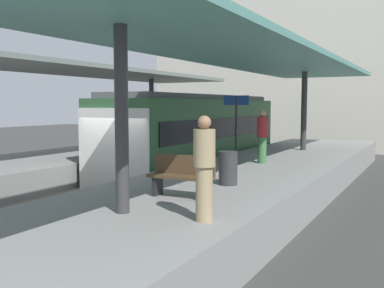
{
  "coord_description": "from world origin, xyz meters",
  "views": [
    {
      "loc": [
        8.56,
        -11.25,
        2.9
      ],
      "look_at": [
        0.82,
        3.31,
        1.46
      ],
      "focal_mm": 42.3,
      "sensor_mm": 36.0,
      "label": 1
    }
  ],
  "objects_px": {
    "litter_bin": "(228,168)",
    "passenger_mid_platform": "(95,128)",
    "platform_bench": "(182,175)",
    "passenger_far_end": "(204,167)",
    "commuter_train": "(196,133)",
    "passenger_near_bench": "(262,136)",
    "platform_sign": "(236,113)"
  },
  "relations": [
    {
      "from": "litter_bin",
      "to": "passenger_mid_platform",
      "type": "height_order",
      "value": "passenger_mid_platform"
    },
    {
      "from": "platform_bench",
      "to": "passenger_far_end",
      "type": "distance_m",
      "value": 2.02
    },
    {
      "from": "commuter_train",
      "to": "passenger_near_bench",
      "type": "bearing_deg",
      "value": -33.68
    },
    {
      "from": "litter_bin",
      "to": "passenger_mid_platform",
      "type": "relative_size",
      "value": 0.48
    },
    {
      "from": "commuter_train",
      "to": "passenger_mid_platform",
      "type": "distance_m",
      "value": 5.0
    },
    {
      "from": "commuter_train",
      "to": "passenger_far_end",
      "type": "height_order",
      "value": "commuter_train"
    },
    {
      "from": "platform_sign",
      "to": "litter_bin",
      "type": "distance_m",
      "value": 4.75
    },
    {
      "from": "passenger_mid_platform",
      "to": "litter_bin",
      "type": "bearing_deg",
      "value": -33.88
    },
    {
      "from": "passenger_near_bench",
      "to": "passenger_mid_platform",
      "type": "relative_size",
      "value": 1.04
    },
    {
      "from": "litter_bin",
      "to": "platform_sign",
      "type": "bearing_deg",
      "value": 110.16
    },
    {
      "from": "platform_bench",
      "to": "passenger_far_end",
      "type": "relative_size",
      "value": 0.81
    },
    {
      "from": "passenger_near_bench",
      "to": "passenger_far_end",
      "type": "distance_m",
      "value": 7.68
    },
    {
      "from": "passenger_mid_platform",
      "to": "passenger_near_bench",
      "type": "bearing_deg",
      "value": -13.21
    },
    {
      "from": "commuter_train",
      "to": "passenger_near_bench",
      "type": "relative_size",
      "value": 6.43
    },
    {
      "from": "platform_sign",
      "to": "passenger_near_bench",
      "type": "xyz_separation_m",
      "value": [
        0.96,
        -0.09,
        -0.73
      ]
    },
    {
      "from": "passenger_mid_platform",
      "to": "passenger_far_end",
      "type": "height_order",
      "value": "passenger_far_end"
    },
    {
      "from": "litter_bin",
      "to": "passenger_far_end",
      "type": "xyz_separation_m",
      "value": [
        1.0,
        -3.29,
        0.5
      ]
    },
    {
      "from": "passenger_near_bench",
      "to": "passenger_mid_platform",
      "type": "height_order",
      "value": "passenger_near_bench"
    },
    {
      "from": "platform_sign",
      "to": "passenger_near_bench",
      "type": "height_order",
      "value": "platform_sign"
    },
    {
      "from": "litter_bin",
      "to": "commuter_train",
      "type": "bearing_deg",
      "value": 122.93
    },
    {
      "from": "litter_bin",
      "to": "passenger_mid_platform",
      "type": "xyz_separation_m",
      "value": [
        -9.31,
        6.25,
        0.46
      ]
    },
    {
      "from": "litter_bin",
      "to": "passenger_near_bench",
      "type": "bearing_deg",
      "value": 98.41
    },
    {
      "from": "commuter_train",
      "to": "passenger_mid_platform",
      "type": "relative_size",
      "value": 6.66
    },
    {
      "from": "commuter_train",
      "to": "platform_bench",
      "type": "xyz_separation_m",
      "value": [
        4.06,
        -8.46,
        -0.26
      ]
    },
    {
      "from": "platform_sign",
      "to": "commuter_train",
      "type": "bearing_deg",
      "value": 139.15
    },
    {
      "from": "platform_sign",
      "to": "passenger_near_bench",
      "type": "relative_size",
      "value": 1.28
    },
    {
      "from": "platform_sign",
      "to": "passenger_near_bench",
      "type": "bearing_deg",
      "value": -5.55
    },
    {
      "from": "passenger_near_bench",
      "to": "passenger_far_end",
      "type": "relative_size",
      "value": 1.0
    },
    {
      "from": "platform_bench",
      "to": "passenger_mid_platform",
      "type": "xyz_separation_m",
      "value": [
        -9.05,
        8.03,
        0.4
      ]
    },
    {
      "from": "passenger_far_end",
      "to": "platform_bench",
      "type": "bearing_deg",
      "value": 129.9
    },
    {
      "from": "platform_sign",
      "to": "passenger_near_bench",
      "type": "distance_m",
      "value": 1.21
    },
    {
      "from": "commuter_train",
      "to": "platform_bench",
      "type": "bearing_deg",
      "value": -64.33
    }
  ]
}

